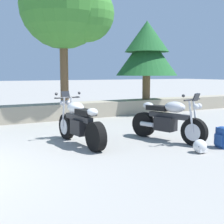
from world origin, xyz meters
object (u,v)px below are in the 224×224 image
at_px(motorcycle_silver_centre, 168,121).
at_px(motorcycle_white_near_left, 79,123).
at_px(leafy_tree_mid_right, 68,7).
at_px(rider_backpack, 223,137).
at_px(rider_helmet, 200,146).
at_px(pine_tree_far_right, 147,50).

bearing_deg(motorcycle_silver_centre, motorcycle_white_near_left, 161.38).
height_order(motorcycle_white_near_left, leafy_tree_mid_right, leafy_tree_mid_right).
xyz_separation_m(motorcycle_white_near_left, rider_backpack, (2.60, -1.80, -0.24)).
relative_size(rider_helmet, pine_tree_far_right, 0.09).
height_order(motorcycle_silver_centre, rider_helmet, motorcycle_silver_centre).
relative_size(rider_helmet, leafy_tree_mid_right, 0.06).
distance_m(motorcycle_white_near_left, rider_backpack, 3.18).
height_order(motorcycle_silver_centre, rider_backpack, motorcycle_silver_centre).
relative_size(motorcycle_white_near_left, leafy_tree_mid_right, 0.43).
distance_m(motorcycle_silver_centre, rider_backpack, 1.30).
bearing_deg(rider_helmet, motorcycle_silver_centre, 83.41).
height_order(motorcycle_white_near_left, rider_backpack, motorcycle_white_near_left).
height_order(rider_backpack, leafy_tree_mid_right, leafy_tree_mid_right).
height_order(leafy_tree_mid_right, pine_tree_far_right, leafy_tree_mid_right).
distance_m(motorcycle_silver_centre, leafy_tree_mid_right, 5.50).
bearing_deg(rider_backpack, leafy_tree_mid_right, 105.23).
bearing_deg(rider_backpack, rider_helmet, -173.82).
xyz_separation_m(motorcycle_white_near_left, motorcycle_silver_centre, (2.01, -0.68, 0.00)).
distance_m(motorcycle_white_near_left, leafy_tree_mid_right, 5.04).
relative_size(motorcycle_white_near_left, motorcycle_silver_centre, 1.02).
bearing_deg(motorcycle_white_near_left, rider_helmet, -45.23).
bearing_deg(rider_helmet, motorcycle_white_near_left, 134.77).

